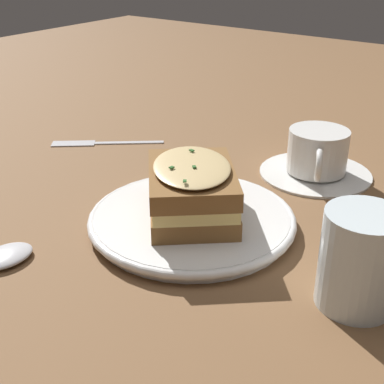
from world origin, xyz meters
name	(u,v)px	position (x,y,z in m)	size (l,w,h in m)	color
ground_plane	(204,237)	(0.00, 0.00, 0.00)	(2.40, 2.40, 0.00)	brown
dinner_plate	(192,220)	(-0.01, -0.02, 0.01)	(0.23, 0.23, 0.02)	white
sandwich	(192,190)	(-0.01, -0.02, 0.05)	(0.16, 0.15, 0.06)	brown
teacup_with_saucer	(317,156)	(-0.22, 0.03, 0.03)	(0.15, 0.15, 0.06)	white
water_glass	(360,260)	(0.01, 0.17, 0.05)	(0.07, 0.07, 0.09)	silver
fork	(94,143)	(-0.13, -0.30, 0.00)	(0.12, 0.14, 0.00)	silver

